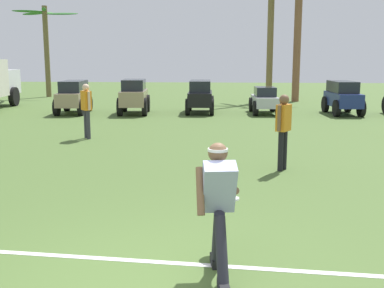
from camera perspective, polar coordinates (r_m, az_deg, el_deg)
name	(u,v)px	position (r m, az deg, el deg)	size (l,w,h in m)	color
field_line_paint	(156,262)	(5.66, -4.25, -13.75)	(22.31, 0.09, 0.01)	white
frisbee_thrower	(219,203)	(5.09, 3.19, -6.96)	(0.47, 1.13, 1.42)	#23232D
frisbee_in_flight	(228,199)	(5.79, 4.27, -6.54)	(0.39, 0.39, 0.05)	white
teammate_near_sideline	(283,125)	(9.96, 10.78, 2.22)	(0.35, 0.46, 1.56)	black
teammate_deep	(86,106)	(13.99, -12.40, 4.44)	(0.37, 0.43, 1.56)	#33333D
parked_car_slot_a	(73,96)	(20.56, -13.88, 5.57)	(1.33, 2.47, 1.34)	#998466
parked_car_slot_b	(134,96)	(19.95, -6.89, 5.71)	(1.37, 2.43, 1.40)	#998466
parked_car_slot_c	(200,96)	(20.13, 0.98, 5.77)	(1.22, 2.43, 1.34)	black
parked_car_slot_d	(265,100)	(20.06, 8.60, 5.19)	(1.20, 2.25, 1.10)	#B7BABF
parked_car_slot_e	(343,96)	(20.59, 17.43, 5.40)	(1.29, 2.46, 1.34)	navy
palm_tree_far_left	(46,41)	(29.57, -16.93, 11.61)	(3.71, 3.48, 5.18)	brown
palm_tree_left_of_centre	(270,31)	(26.21, 9.25, 13.06)	(3.08, 3.09, 6.09)	brown
palm_tree_right_of_centre	(297,37)	(25.94, 12.38, 12.31)	(2.87, 2.79, 5.87)	brown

